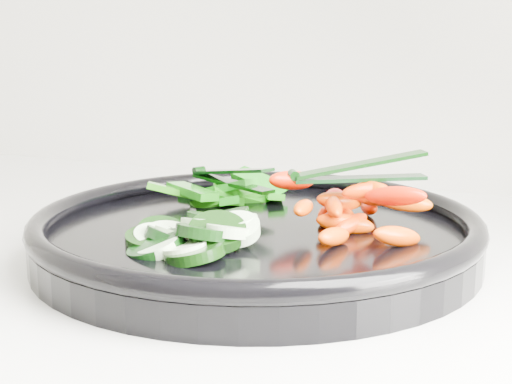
% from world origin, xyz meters
% --- Properties ---
extents(veggie_tray, '(0.45, 0.45, 0.04)m').
position_xyz_m(veggie_tray, '(-0.26, 1.67, 0.95)').
color(veggie_tray, black).
rests_on(veggie_tray, counter).
extents(cucumber_pile, '(0.12, 0.12, 0.04)m').
position_xyz_m(cucumber_pile, '(-0.28, 1.60, 0.96)').
color(cucumber_pile, black).
rests_on(cucumber_pile, veggie_tray).
extents(carrot_pile, '(0.14, 0.15, 0.05)m').
position_xyz_m(carrot_pile, '(-0.18, 1.69, 0.97)').
color(carrot_pile, '#F13300').
rests_on(carrot_pile, veggie_tray).
extents(pepper_pile, '(0.13, 0.12, 0.04)m').
position_xyz_m(pepper_pile, '(-0.32, 1.74, 0.96)').
color(pepper_pile, '#0B6609').
rests_on(pepper_pile, veggie_tray).
extents(tong_carrot, '(0.10, 0.07, 0.02)m').
position_xyz_m(tong_carrot, '(-0.18, 1.69, 1.00)').
color(tong_carrot, black).
rests_on(tong_carrot, carrot_pile).
extents(tong_pepper, '(0.11, 0.06, 0.02)m').
position_xyz_m(tong_pepper, '(-0.32, 1.74, 0.98)').
color(tong_pepper, black).
rests_on(tong_pepper, pepper_pile).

